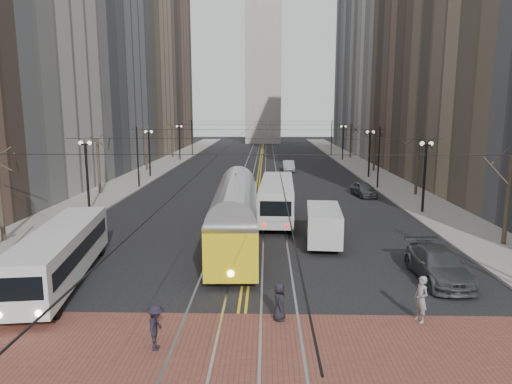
{
  "coord_description": "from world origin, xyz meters",
  "views": [
    {
      "loc": [
        1.01,
        -18.6,
        8.26
      ],
      "look_at": [
        0.3,
        10.88,
        3.0
      ],
      "focal_mm": 32.0,
      "sensor_mm": 36.0,
      "label": 1
    }
  ],
  "objects_px": {
    "transit_bus": "(61,256)",
    "pedestrian_d": "(156,327)",
    "streetcar": "(235,222)",
    "sedan_silver": "(288,166)",
    "pedestrian_a": "(279,301)",
    "cargo_van": "(324,227)",
    "pedestrian_b": "(421,299)",
    "sedan_grey": "(364,189)",
    "sedan_parked": "(438,265)",
    "rear_bus": "(277,200)"
  },
  "relations": [
    {
      "from": "pedestrian_d",
      "to": "transit_bus",
      "type": "bearing_deg",
      "value": 43.68
    },
    {
      "from": "pedestrian_a",
      "to": "pedestrian_d",
      "type": "relative_size",
      "value": 0.94
    },
    {
      "from": "sedan_silver",
      "to": "pedestrian_a",
      "type": "relative_size",
      "value": 2.88
    },
    {
      "from": "streetcar",
      "to": "sedan_grey",
      "type": "bearing_deg",
      "value": 54.79
    },
    {
      "from": "rear_bus",
      "to": "pedestrian_b",
      "type": "relative_size",
      "value": 5.97
    },
    {
      "from": "transit_bus",
      "to": "rear_bus",
      "type": "relative_size",
      "value": 0.95
    },
    {
      "from": "transit_bus",
      "to": "pedestrian_a",
      "type": "xyz_separation_m",
      "value": [
        10.48,
        -3.84,
        -0.54
      ]
    },
    {
      "from": "rear_bus",
      "to": "sedan_parked",
      "type": "height_order",
      "value": "rear_bus"
    },
    {
      "from": "sedan_grey",
      "to": "sedan_parked",
      "type": "relative_size",
      "value": 0.77
    },
    {
      "from": "sedan_grey",
      "to": "pedestrian_b",
      "type": "relative_size",
      "value": 2.2
    },
    {
      "from": "sedan_silver",
      "to": "pedestrian_b",
      "type": "xyz_separation_m",
      "value": [
        3.12,
        -45.85,
        0.21
      ]
    },
    {
      "from": "transit_bus",
      "to": "pedestrian_a",
      "type": "distance_m",
      "value": 11.18
    },
    {
      "from": "transit_bus",
      "to": "rear_bus",
      "type": "distance_m",
      "value": 17.52
    },
    {
      "from": "sedan_grey",
      "to": "cargo_van",
      "type": "bearing_deg",
      "value": -118.41
    },
    {
      "from": "transit_bus",
      "to": "pedestrian_b",
      "type": "bearing_deg",
      "value": -21.36
    },
    {
      "from": "pedestrian_b",
      "to": "pedestrian_d",
      "type": "height_order",
      "value": "pedestrian_b"
    },
    {
      "from": "streetcar",
      "to": "pedestrian_b",
      "type": "distance_m",
      "value": 12.61
    },
    {
      "from": "transit_bus",
      "to": "pedestrian_b",
      "type": "height_order",
      "value": "transit_bus"
    },
    {
      "from": "pedestrian_d",
      "to": "sedan_silver",
      "type": "bearing_deg",
      "value": -8.84
    },
    {
      "from": "sedan_silver",
      "to": "sedan_parked",
      "type": "height_order",
      "value": "sedan_parked"
    },
    {
      "from": "sedan_grey",
      "to": "sedan_silver",
      "type": "height_order",
      "value": "sedan_silver"
    },
    {
      "from": "pedestrian_b",
      "to": "rear_bus",
      "type": "bearing_deg",
      "value": 177.66
    },
    {
      "from": "sedan_silver",
      "to": "pedestrian_d",
      "type": "height_order",
      "value": "pedestrian_d"
    },
    {
      "from": "sedan_silver",
      "to": "streetcar",
      "type": "bearing_deg",
      "value": -98.52
    },
    {
      "from": "transit_bus",
      "to": "pedestrian_d",
      "type": "height_order",
      "value": "transit_bus"
    },
    {
      "from": "sedan_grey",
      "to": "pedestrian_a",
      "type": "distance_m",
      "value": 28.57
    },
    {
      "from": "sedan_grey",
      "to": "sedan_parked",
      "type": "xyz_separation_m",
      "value": [
        -1.0,
        -22.52,
        0.07
      ]
    },
    {
      "from": "pedestrian_b",
      "to": "pedestrian_d",
      "type": "relative_size",
      "value": 1.13
    },
    {
      "from": "pedestrian_b",
      "to": "pedestrian_d",
      "type": "distance_m",
      "value": 10.23
    },
    {
      "from": "sedan_parked",
      "to": "sedan_grey",
      "type": "bearing_deg",
      "value": 86.98
    },
    {
      "from": "cargo_van",
      "to": "sedan_silver",
      "type": "xyz_separation_m",
      "value": [
        -0.56,
        35.29,
        -0.42
      ]
    },
    {
      "from": "sedan_parked",
      "to": "pedestrian_b",
      "type": "height_order",
      "value": "pedestrian_b"
    },
    {
      "from": "streetcar",
      "to": "pedestrian_a",
      "type": "bearing_deg",
      "value": -78.1
    },
    {
      "from": "sedan_silver",
      "to": "sedan_parked",
      "type": "xyz_separation_m",
      "value": [
        5.5,
        -41.24,
        0.04
      ]
    },
    {
      "from": "streetcar",
      "to": "sedan_grey",
      "type": "relative_size",
      "value": 3.38
    },
    {
      "from": "cargo_van",
      "to": "pedestrian_b",
      "type": "relative_size",
      "value": 2.8
    },
    {
      "from": "rear_bus",
      "to": "sedan_grey",
      "type": "height_order",
      "value": "rear_bus"
    },
    {
      "from": "transit_bus",
      "to": "pedestrian_b",
      "type": "relative_size",
      "value": 5.69
    },
    {
      "from": "transit_bus",
      "to": "pedestrian_b",
      "type": "xyz_separation_m",
      "value": [
        16.07,
        -3.84,
        -0.38
      ]
    },
    {
      "from": "transit_bus",
      "to": "sedan_silver",
      "type": "bearing_deg",
      "value": 64.95
    },
    {
      "from": "cargo_van",
      "to": "pedestrian_a",
      "type": "bearing_deg",
      "value": -101.65
    },
    {
      "from": "pedestrian_a",
      "to": "pedestrian_d",
      "type": "bearing_deg",
      "value": 120.9
    },
    {
      "from": "sedan_grey",
      "to": "pedestrian_b",
      "type": "distance_m",
      "value": 27.33
    },
    {
      "from": "streetcar",
      "to": "sedan_silver",
      "type": "distance_m",
      "value": 36.46
    },
    {
      "from": "rear_bus",
      "to": "pedestrian_a",
      "type": "height_order",
      "value": "rear_bus"
    },
    {
      "from": "pedestrian_a",
      "to": "pedestrian_d",
      "type": "distance_m",
      "value": 4.98
    },
    {
      "from": "sedan_silver",
      "to": "pedestrian_d",
      "type": "distance_m",
      "value": 48.72
    },
    {
      "from": "sedan_grey",
      "to": "pedestrian_d",
      "type": "height_order",
      "value": "pedestrian_d"
    },
    {
      "from": "rear_bus",
      "to": "sedan_grey",
      "type": "xyz_separation_m",
      "value": [
        8.7,
        9.45,
        -0.75
      ]
    },
    {
      "from": "cargo_van",
      "to": "sedan_grey",
      "type": "distance_m",
      "value": 17.6
    }
  ]
}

